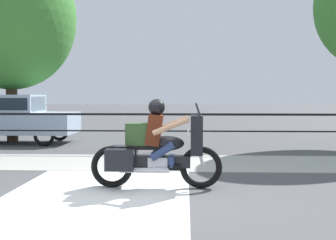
% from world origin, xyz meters
% --- Properties ---
extents(ground_plane, '(120.00, 120.00, 0.00)m').
position_xyz_m(ground_plane, '(0.00, 0.00, 0.00)').
color(ground_plane, '#4C4C4F').
extents(sidewalk_band, '(44.00, 2.40, 0.01)m').
position_xyz_m(sidewalk_band, '(0.00, 3.40, 0.01)').
color(sidewalk_band, '#A8A59E').
rests_on(sidewalk_band, ground).
extents(crosswalk_band, '(2.98, 6.00, 0.01)m').
position_xyz_m(crosswalk_band, '(-0.55, -0.20, 0.00)').
color(crosswalk_band, silver).
rests_on(crosswalk_band, ground).
extents(fence_railing, '(36.00, 0.05, 1.10)m').
position_xyz_m(fence_railing, '(0.00, 5.14, 0.87)').
color(fence_railing, black).
rests_on(fence_railing, ground).
extents(motorcycle, '(2.29, 0.76, 1.55)m').
position_xyz_m(motorcycle, '(0.37, 0.70, 0.70)').
color(motorcycle, black).
rests_on(motorcycle, ground).
extents(parked_car, '(4.00, 1.74, 1.61)m').
position_xyz_m(parked_car, '(-4.88, 7.20, 0.91)').
color(parked_car, '#9EB2C6').
rests_on(parked_car, ground).
extents(tree_behind_car, '(4.45, 4.45, 6.68)m').
position_xyz_m(tree_behind_car, '(-5.11, 7.72, 4.23)').
color(tree_behind_car, brown).
rests_on(tree_behind_car, ground).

